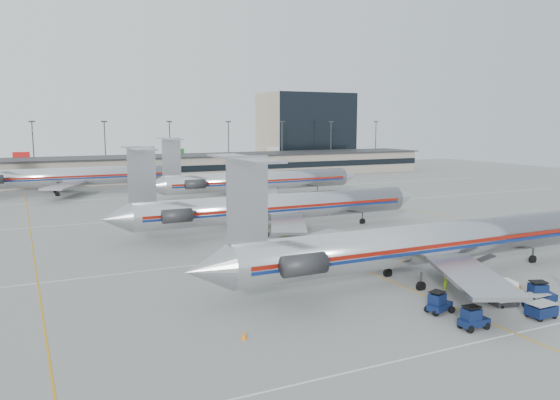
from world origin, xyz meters
TOP-DOWN VIEW (x-y plane):
  - ground at (0.00, 0.00)m, footprint 260.00×260.00m
  - apron_markings at (0.00, 10.00)m, footprint 160.00×0.15m
  - terminal at (0.00, 97.97)m, footprint 162.00×17.00m
  - light_mast_row at (0.00, 112.00)m, footprint 163.60×0.40m
  - distant_building at (62.00, 128.00)m, footprint 30.00×20.00m
  - jet_foreground at (2.72, -4.70)m, footprint 47.21×27.80m
  - jet_second_row at (-0.37, 22.11)m, footprint 46.11×27.15m
  - jet_third_row at (10.68, 53.46)m, footprint 44.72×27.51m
  - jet_back_row at (-21.95, 76.97)m, footprint 46.38×28.53m
  - tug_left at (-2.16, -16.09)m, footprint 2.21×1.17m
  - tug_center at (-2.02, -12.38)m, footprint 2.42×1.73m
  - tug_right at (6.97, -14.28)m, footprint 2.63×1.88m
  - cart_inner at (6.10, -14.71)m, footprint 1.99×1.42m
  - cart_outer at (4.32, -16.62)m, footprint 2.10×1.44m
  - uld_container at (4.11, -13.17)m, footprint 2.23×1.98m
  - belt_loader at (6.94, -6.71)m, footprint 4.57×2.16m
  - ramp_worker_near at (2.51, -8.21)m, footprint 0.65×0.65m
  - cone_right at (8.33, -11.28)m, footprint 0.54×0.54m
  - cone_left at (-17.69, -10.58)m, footprint 0.52×0.52m

SIDE VIEW (x-z plane):
  - ground at x=0.00m, z-range 0.00..0.00m
  - apron_markings at x=0.00m, z-range 0.00..0.02m
  - cone_right at x=8.33m, z-range 0.00..0.59m
  - cone_left at x=-17.69m, z-range 0.00..0.59m
  - cart_inner at x=6.10m, z-range 0.03..1.12m
  - belt_loader at x=6.94m, z-range -0.54..1.80m
  - cart_outer at x=4.32m, z-range 0.04..1.23m
  - ramp_worker_near at x=2.51m, z-range 0.00..1.52m
  - tug_left at x=-2.16m, z-range -0.08..1.68m
  - tug_center at x=-2.02m, z-range -0.08..1.70m
  - tug_right at x=6.97m, z-range -0.09..1.85m
  - uld_container at x=4.11m, z-range 0.01..2.05m
  - terminal at x=0.00m, z-range 0.03..6.28m
  - jet_second_row at x=-0.37m, z-range -2.53..9.54m
  - jet_third_row at x=10.68m, z-range -2.56..9.66m
  - jet_foreground at x=2.72m, z-range -2.59..9.76m
  - jet_back_row at x=-21.95m, z-range -2.66..10.02m
  - light_mast_row at x=0.00m, z-range 0.94..16.22m
  - distant_building at x=62.00m, z-range 0.00..25.00m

